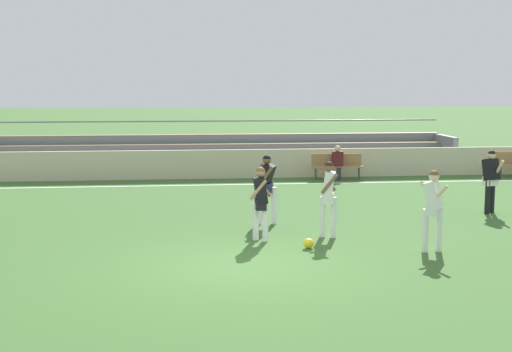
% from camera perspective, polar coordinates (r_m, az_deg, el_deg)
% --- Properties ---
extents(ground_plane, '(160.00, 160.00, 0.00)m').
position_cam_1_polar(ground_plane, '(13.30, -1.08, -7.30)').
color(ground_plane, '#3D662D').
extents(field_line_sideline, '(44.00, 0.12, 0.01)m').
position_cam_1_polar(field_line_sideline, '(23.47, -3.30, -0.72)').
color(field_line_sideline, white).
rests_on(field_line_sideline, ground).
extents(sideline_wall, '(48.00, 0.16, 1.03)m').
position_cam_1_polar(sideline_wall, '(24.98, -3.49, 0.97)').
color(sideline_wall, beige).
rests_on(sideline_wall, ground).
extents(bleacher_stand, '(18.13, 2.56, 1.89)m').
position_cam_1_polar(bleacher_stand, '(26.99, -2.98, 1.98)').
color(bleacher_stand, '#897051').
rests_on(bleacher_stand, ground).
extents(bench_centre_sideline, '(1.80, 0.40, 0.90)m').
position_cam_1_polar(bench_centre_sideline, '(24.90, 6.61, 0.98)').
color(bench_centre_sideline, '#99754C').
rests_on(bench_centre_sideline, ground).
extents(spectator_seated, '(0.36, 0.42, 1.21)m').
position_cam_1_polar(spectator_seated, '(24.77, 6.67, 1.31)').
color(spectator_seated, '#2D2D38').
rests_on(spectator_seated, ground).
extents(player_dark_deep_cover, '(0.54, 0.44, 1.62)m').
position_cam_1_polar(player_dark_deep_cover, '(15.14, 0.37, -1.75)').
color(player_dark_deep_cover, white).
rests_on(player_dark_deep_cover, ground).
extents(player_white_challenging, '(0.43, 0.55, 1.70)m').
position_cam_1_polar(player_white_challenging, '(15.54, 5.93, -1.32)').
color(player_white_challenging, white).
rests_on(player_white_challenging, ground).
extents(player_dark_wide_left, '(0.47, 0.59, 1.67)m').
position_cam_1_polar(player_dark_wide_left, '(19.29, 18.57, 0.01)').
color(player_dark_wide_left, black).
rests_on(player_dark_wide_left, ground).
extents(player_white_trailing_run, '(0.50, 0.69, 1.67)m').
position_cam_1_polar(player_white_trailing_run, '(14.59, 14.22, -2.18)').
color(player_white_trailing_run, white).
rests_on(player_white_trailing_run, ground).
extents(player_dark_on_ball, '(0.52, 0.64, 1.69)m').
position_cam_1_polar(player_dark_on_ball, '(16.90, 0.88, -0.57)').
color(player_dark_on_ball, white).
rests_on(player_dark_on_ball, ground).
extents(soccer_ball, '(0.22, 0.22, 0.22)m').
position_cam_1_polar(soccer_ball, '(14.62, 4.30, -5.49)').
color(soccer_ball, yellow).
rests_on(soccer_ball, ground).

